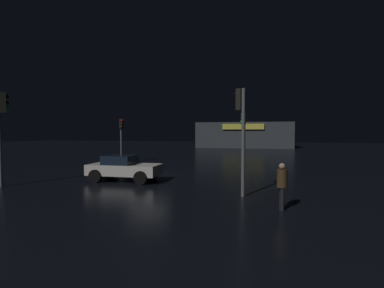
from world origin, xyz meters
name	(u,v)px	position (x,y,z in m)	size (l,w,h in m)	color
ground_plane	(149,174)	(0.00, 0.00, 0.00)	(120.00, 120.00, 0.00)	black
store_building	(244,135)	(3.92, 33.38, 2.14)	(15.80, 7.43, 4.26)	#33383D
traffic_signal_main	(2,117)	(-5.25, -5.43, 3.38)	(0.42, 0.42, 4.55)	#595B60
traffic_signal_opposite	(244,127)	(5.49, 5.95, 3.06)	(0.42, 0.42, 4.13)	#595B60
traffic_signal_cross_left	(241,121)	(6.07, -4.75, 3.10)	(0.43, 0.41, 4.41)	#595B60
traffic_signal_cross_right	(121,131)	(-5.03, 6.01, 2.71)	(0.41, 0.43, 3.80)	#595B60
car_near	(124,168)	(-0.35, -2.61, 0.72)	(3.86, 1.95, 1.38)	silver
pedestrian	(282,183)	(7.55, -6.56, 0.93)	(0.38, 0.38, 1.60)	black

